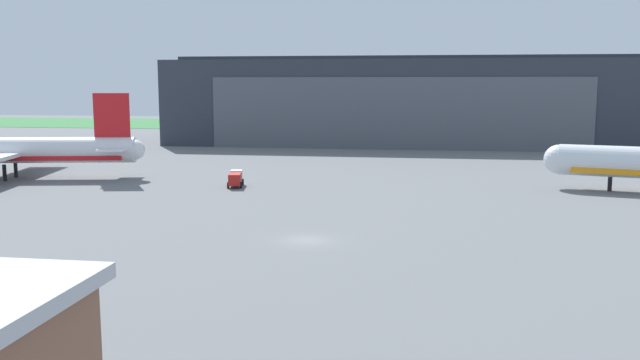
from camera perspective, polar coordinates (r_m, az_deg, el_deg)
name	(u,v)px	position (r m, az deg, el deg)	size (l,w,h in m)	color
ground_plane	(307,240)	(62.61, -1.11, -5.15)	(440.00, 440.00, 0.00)	slate
grass_field_strip	(392,125)	(230.82, 6.12, 4.63)	(440.00, 56.00, 0.08)	#397B41
maintenance_hangar	(399,102)	(164.44, 6.76, 6.63)	(108.48, 34.62, 20.86)	#2D333D
pushback_tractor	(236,178)	(95.16, -7.19, 0.15)	(2.73, 5.12, 2.13)	silver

